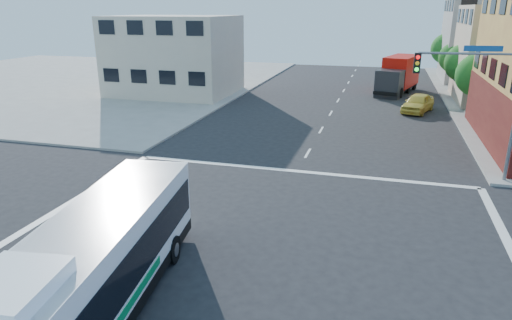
# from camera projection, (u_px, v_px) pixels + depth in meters

# --- Properties ---
(ground) EXTENTS (120.00, 120.00, 0.00)m
(ground) POSITION_uv_depth(u_px,v_px,m) (249.00, 255.00, 16.98)
(ground) COLOR black
(ground) RESTS_ON ground
(sidewalk_nw) EXTENTS (50.00, 50.00, 0.15)m
(sidewalk_nw) POSITION_uv_depth(u_px,v_px,m) (64.00, 80.00, 57.92)
(sidewalk_nw) COLOR gray
(sidewalk_nw) RESTS_ON ground
(building_east_far) EXTENTS (12.06, 10.06, 10.00)m
(building_east_far) POSITION_uv_depth(u_px,v_px,m) (498.00, 41.00, 54.82)
(building_east_far) COLOR gray
(building_east_far) RESTS_ON ground
(building_west) EXTENTS (12.06, 10.06, 8.00)m
(building_west) POSITION_uv_depth(u_px,v_px,m) (175.00, 56.00, 47.46)
(building_west) COLOR #C0B39F
(building_west) RESTS_ON ground
(signal_mast_ne) EXTENTS (7.91, 1.13, 8.07)m
(signal_mast_ne) POSITION_uv_depth(u_px,v_px,m) (483.00, 87.00, 22.76)
(signal_mast_ne) COLOR slate
(signal_mast_ne) RESTS_ON ground
(street_tree_a) EXTENTS (3.60, 3.60, 5.53)m
(street_tree_a) POSITION_uv_depth(u_px,v_px,m) (479.00, 72.00, 38.27)
(street_tree_a) COLOR #382214
(street_tree_a) RESTS_ON ground
(street_tree_b) EXTENTS (3.80, 3.80, 5.79)m
(street_tree_b) POSITION_uv_depth(u_px,v_px,m) (466.00, 60.00, 45.52)
(street_tree_b) COLOR #382214
(street_tree_b) RESTS_ON ground
(street_tree_c) EXTENTS (3.40, 3.40, 5.29)m
(street_tree_c) POSITION_uv_depth(u_px,v_px,m) (455.00, 56.00, 52.92)
(street_tree_c) COLOR #382214
(street_tree_c) RESTS_ON ground
(street_tree_d) EXTENTS (4.00, 4.00, 6.03)m
(street_tree_d) POSITION_uv_depth(u_px,v_px,m) (448.00, 47.00, 60.09)
(street_tree_d) COLOR #382214
(street_tree_d) RESTS_ON ground
(transit_bus) EXTENTS (4.04, 11.91, 3.46)m
(transit_bus) POSITION_uv_depth(u_px,v_px,m) (88.00, 276.00, 12.60)
(transit_bus) COLOR black
(transit_bus) RESTS_ON ground
(box_truck) EXTENTS (4.71, 8.87, 3.83)m
(box_truck) POSITION_uv_depth(u_px,v_px,m) (398.00, 76.00, 48.75)
(box_truck) COLOR #232427
(box_truck) RESTS_ON ground
(parked_car) EXTENTS (3.33, 5.09, 1.61)m
(parked_car) POSITION_uv_depth(u_px,v_px,m) (418.00, 103.00, 40.04)
(parked_car) COLOR gold
(parked_car) RESTS_ON ground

